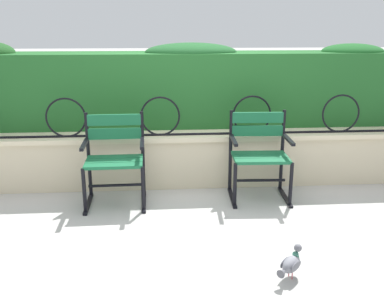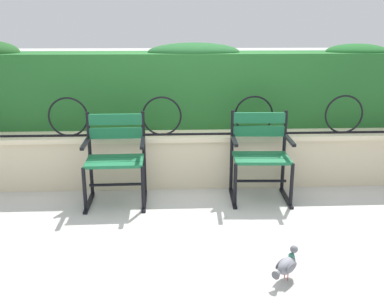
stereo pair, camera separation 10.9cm
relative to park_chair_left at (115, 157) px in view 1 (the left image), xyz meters
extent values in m
plane|color=#B7B5AF|center=(0.74, -0.33, -0.47)|extent=(60.00, 60.00, 0.00)
cube|color=beige|center=(0.74, 0.46, -0.20)|extent=(7.99, 0.35, 0.53)
cube|color=beige|center=(0.74, 0.46, 0.08)|extent=(7.99, 0.41, 0.05)
cylinder|color=black|center=(0.74, 0.39, 0.12)|extent=(7.44, 0.02, 0.02)
torus|color=black|center=(-0.52, 0.39, 0.32)|extent=(0.42, 0.02, 0.42)
torus|color=black|center=(0.46, 0.39, 0.32)|extent=(0.42, 0.02, 0.42)
torus|color=black|center=(1.43, 0.39, 0.32)|extent=(0.42, 0.02, 0.42)
torus|color=black|center=(2.41, 0.39, 0.32)|extent=(0.42, 0.02, 0.42)
cube|color=#236028|center=(0.74, 0.97, 0.52)|extent=(7.83, 0.66, 0.83)
ellipsoid|color=#1F5527|center=(0.82, 0.97, 0.94)|extent=(1.06, 0.60, 0.22)
ellipsoid|color=#1F5F26|center=(2.73, 0.97, 0.94)|extent=(0.73, 0.60, 0.19)
cube|color=#19663D|center=(0.00, -0.21, -0.03)|extent=(0.55, 0.14, 0.03)
cube|color=#19663D|center=(0.00, -0.08, -0.03)|extent=(0.55, 0.14, 0.03)
cube|color=#19663D|center=(0.00, 0.06, -0.03)|extent=(0.55, 0.14, 0.03)
cube|color=#19663D|center=(0.00, 0.16, 0.33)|extent=(0.55, 0.04, 0.11)
cube|color=#19663D|center=(0.00, 0.16, 0.19)|extent=(0.55, 0.04, 0.11)
cylinder|color=black|center=(0.27, 0.17, -0.03)|extent=(0.04, 0.04, 0.88)
cylinder|color=black|center=(0.28, -0.26, -0.25)|extent=(0.04, 0.04, 0.44)
cube|color=black|center=(0.27, -0.07, -0.46)|extent=(0.05, 0.52, 0.02)
cube|color=black|center=(0.27, -0.07, 0.15)|extent=(0.04, 0.40, 0.03)
cylinder|color=black|center=(-0.28, 0.16, -0.03)|extent=(0.04, 0.04, 0.88)
cylinder|color=black|center=(-0.27, -0.27, -0.25)|extent=(0.04, 0.04, 0.44)
cube|color=black|center=(-0.27, -0.08, -0.46)|extent=(0.05, 0.52, 0.02)
cube|color=black|center=(-0.27, -0.08, 0.15)|extent=(0.04, 0.40, 0.03)
cylinder|color=black|center=(0.00, -0.08, -0.27)|extent=(0.52, 0.04, 0.03)
cube|color=#19663D|center=(1.44, -0.18, -0.03)|extent=(0.55, 0.15, 0.03)
cube|color=#19663D|center=(1.44, -0.04, -0.03)|extent=(0.55, 0.15, 0.03)
cube|color=#19663D|center=(1.45, 0.09, -0.03)|extent=(0.55, 0.15, 0.03)
cube|color=#19663D|center=(1.45, 0.20, 0.33)|extent=(0.55, 0.05, 0.11)
cube|color=#19663D|center=(1.45, 0.20, 0.19)|extent=(0.55, 0.05, 0.11)
cylinder|color=black|center=(1.73, 0.19, -0.03)|extent=(0.04, 0.04, 0.87)
cylinder|color=black|center=(1.71, -0.24, -0.25)|extent=(0.04, 0.04, 0.44)
cube|color=black|center=(1.71, -0.05, -0.46)|extent=(0.06, 0.52, 0.02)
cube|color=black|center=(1.71, -0.05, 0.15)|extent=(0.05, 0.40, 0.03)
cylinder|color=black|center=(1.18, 0.21, -0.03)|extent=(0.04, 0.04, 0.87)
cylinder|color=black|center=(1.16, -0.22, -0.25)|extent=(0.04, 0.04, 0.44)
cube|color=black|center=(1.17, -0.03, -0.46)|extent=(0.06, 0.52, 0.02)
cube|color=black|center=(1.17, -0.03, 0.15)|extent=(0.05, 0.40, 0.03)
cylinder|color=black|center=(1.44, -0.04, -0.27)|extent=(0.52, 0.05, 0.03)
ellipsoid|color=gray|center=(1.34, -1.52, -0.36)|extent=(0.20, 0.21, 0.11)
cylinder|color=#2D6B56|center=(1.39, -1.47, -0.33)|extent=(0.07, 0.07, 0.06)
sphere|color=slate|center=(1.40, -1.45, -0.27)|extent=(0.06, 0.06, 0.06)
cone|color=black|center=(1.43, -1.43, -0.28)|extent=(0.03, 0.03, 0.01)
cone|color=#595960|center=(1.26, -1.60, -0.37)|extent=(0.10, 0.10, 0.06)
ellipsoid|color=slate|center=(1.30, -1.50, -0.36)|extent=(0.11, 0.12, 0.07)
ellipsoid|color=slate|center=(1.37, -1.55, -0.36)|extent=(0.11, 0.12, 0.07)
cylinder|color=#C6515B|center=(1.34, -1.50, -0.44)|extent=(0.01, 0.01, 0.05)
cylinder|color=#C6515B|center=(1.35, -1.54, -0.44)|extent=(0.01, 0.01, 0.05)
camera|label=1|loc=(0.44, -4.22, 1.25)|focal=41.68mm
camera|label=2|loc=(0.55, -4.23, 1.25)|focal=41.68mm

